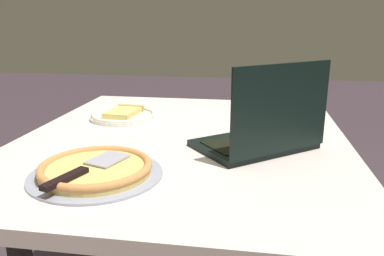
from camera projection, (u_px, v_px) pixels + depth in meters
name	position (u px, v px, depth m)	size (l,w,h in m)	color
dining_table	(183.00, 161.00, 1.26)	(1.20, 1.03, 0.72)	beige
laptop	(263.00, 132.00, 1.09)	(0.38, 0.39, 0.26)	black
pizza_plate	(123.00, 115.00, 1.46)	(0.25, 0.25, 0.04)	white
pizza_tray	(96.00, 169.00, 0.93)	(0.32, 0.32, 0.04)	#959CAE
table_knife	(284.00, 124.00, 1.38)	(0.22, 0.06, 0.01)	beige
drink_cup	(305.00, 101.00, 1.53)	(0.08, 0.08, 0.10)	black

